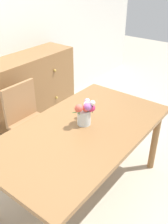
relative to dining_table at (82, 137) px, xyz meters
name	(u,v)px	position (x,y,z in m)	size (l,w,h in m)	color
ground_plane	(82,191)	(0.00, 0.00, -0.67)	(12.00, 12.00, 0.00)	#B7AD99
dining_table	(82,137)	(0.00, 0.00, 0.00)	(1.67, 0.95, 0.76)	olive
chair_far	(28,118)	(0.08, 0.82, -0.15)	(0.42, 0.42, 0.90)	#9E7047
dresser	(28,93)	(0.53, 1.33, -0.17)	(1.40, 0.47, 1.00)	olive
flower_vase	(85,112)	(0.07, 0.02, 0.21)	(0.25, 0.16, 0.25)	silver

